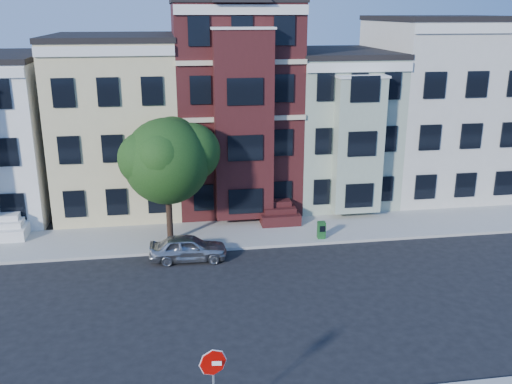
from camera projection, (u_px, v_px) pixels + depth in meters
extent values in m
plane|color=black|center=(276.00, 307.00, 23.39)|extent=(120.00, 120.00, 0.00)
cube|color=#9E9B93|center=(248.00, 233.00, 30.90)|extent=(60.00, 4.00, 0.15)
cube|color=#D0BF8B|center=(118.00, 125.00, 34.48)|extent=(7.00, 9.00, 10.00)
cube|color=#3B1414|center=(233.00, 106.00, 35.21)|extent=(7.00, 9.00, 12.00)
cube|color=#97A68E|center=(333.00, 126.00, 36.64)|extent=(6.00, 9.00, 9.00)
cube|color=beige|center=(437.00, 108.00, 37.37)|extent=(8.00, 9.00, 11.00)
imported|color=#989AA0|center=(188.00, 248.00, 27.59)|extent=(3.80, 1.68, 1.27)
cube|color=#1E5B25|center=(321.00, 230.00, 29.94)|extent=(0.42, 0.38, 0.90)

